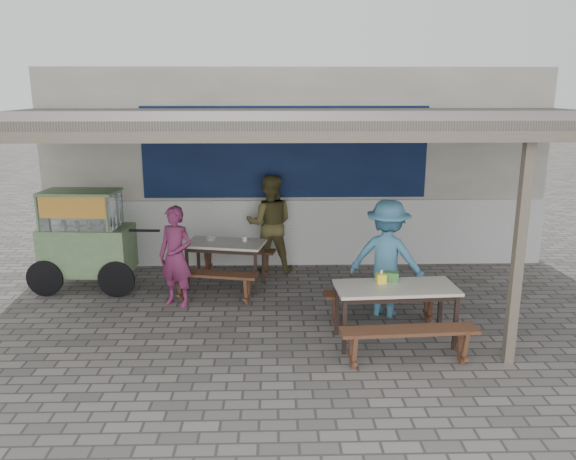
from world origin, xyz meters
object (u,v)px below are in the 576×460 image
at_px(vendor_cart, 85,236).
at_px(patron_right_table, 387,258).
at_px(bench_left_wall, 237,256).
at_px(bench_right_wall, 382,299).
at_px(patron_street_side, 176,256).
at_px(donation_box, 391,276).
at_px(patron_wall_side, 270,224).
at_px(table_right, 396,292).
at_px(table_left, 225,247).
at_px(bench_right_street, 409,338).
at_px(bench_left_street, 214,280).
at_px(tissue_box, 381,278).
at_px(condiment_bowl, 211,239).
at_px(condiment_jar, 245,239).

height_order(vendor_cart, patron_right_table, patron_right_table).
xyz_separation_m(bench_left_wall, bench_right_wall, (2.13, -2.16, 0.01)).
relative_size(patron_street_side, donation_box, 8.35).
bearing_deg(patron_wall_side, table_right, 120.85).
xyz_separation_m(table_left, bench_right_street, (2.33, -2.74, -0.32)).
xyz_separation_m(table_left, patron_wall_side, (0.71, 0.82, 0.19)).
xyz_separation_m(bench_left_street, bench_left_wall, (0.26, 1.29, 0.00)).
bearing_deg(patron_wall_side, bench_right_street, 117.05).
bearing_deg(patron_wall_side, table_left, 51.52).
xyz_separation_m(bench_right_wall, tissue_box, (-0.13, -0.47, 0.47)).
bearing_deg(table_right, vendor_cart, 151.60).
bearing_deg(tissue_box, patron_right_table, 73.55).
xyz_separation_m(tissue_box, condiment_bowl, (-2.37, 2.12, -0.04)).
bearing_deg(patron_street_side, bench_right_street, -8.94).
distance_m(vendor_cart, condiment_jar, 2.52).
bearing_deg(tissue_box, bench_left_wall, 127.24).
bearing_deg(patron_right_table, donation_box, 108.43).
relative_size(bench_left_street, patron_right_table, 0.82).
bearing_deg(condiment_bowl, table_right, -41.66).
distance_m(patron_wall_side, condiment_jar, 0.87).
bearing_deg(patron_wall_side, vendor_cart, 18.56).
bearing_deg(table_right, tissue_box, 136.35).
height_order(table_right, bench_right_street, table_right).
xyz_separation_m(table_left, bench_left_street, (-0.13, -0.65, -0.33)).
relative_size(vendor_cart, patron_street_side, 1.36).
xyz_separation_m(bench_left_wall, tissue_box, (2.00, -2.63, 0.48)).
bearing_deg(condiment_bowl, patron_wall_side, 35.70).
height_order(table_right, bench_right_wall, table_right).
relative_size(bench_right_street, patron_street_side, 1.08).
distance_m(patron_right_table, condiment_bowl, 2.93).
relative_size(bench_left_wall, vendor_cart, 0.67).
distance_m(table_left, condiment_bowl, 0.30).
xyz_separation_m(vendor_cart, patron_wall_side, (2.91, 0.84, -0.01)).
height_order(bench_left_wall, bench_right_wall, same).
distance_m(bench_left_street, condiment_jar, 0.94).
bearing_deg(patron_street_side, bench_left_wall, 85.14).
bearing_deg(table_right, bench_right_wall, 90.00).
distance_m(bench_right_street, patron_street_side, 3.60).
relative_size(bench_right_wall, vendor_cart, 0.79).
distance_m(patron_right_table, tissue_box, 0.82).
relative_size(table_right, patron_wall_side, 0.89).
relative_size(bench_left_wall, bench_right_wall, 0.85).
xyz_separation_m(vendor_cart, condiment_jar, (2.51, 0.07, -0.07)).
relative_size(patron_right_table, condiment_bowl, 9.75).
bearing_deg(patron_street_side, donation_box, 2.85).
bearing_deg(bench_right_street, condiment_jar, 122.62).
relative_size(vendor_cart, condiment_jar, 22.81).
relative_size(patron_street_side, patron_right_table, 0.90).
bearing_deg(patron_right_table, tissue_box, 99.00).
height_order(bench_left_street, patron_street_side, patron_street_side).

